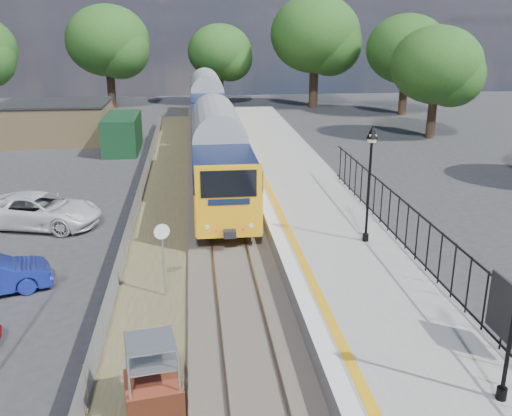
{
  "coord_description": "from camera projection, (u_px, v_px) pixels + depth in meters",
  "views": [
    {
      "loc": [
        -1.35,
        -14.39,
        9.2
      ],
      "look_at": [
        1.08,
        7.29,
        2.0
      ],
      "focal_mm": 40.0,
      "sensor_mm": 36.0,
      "label": 1
    }
  ],
  "objects": [
    {
      "name": "victorian_lamp_north",
      "position": [
        371.0,
        157.0,
        21.48
      ],
      "size": [
        0.44,
        0.44,
        4.6
      ],
      "color": "black",
      "rests_on": "platform"
    },
    {
      "name": "car_white",
      "position": [
        39.0,
        211.0,
        26.47
      ],
      "size": [
        6.17,
        4.01,
        1.58
      ],
      "primitive_type": "imported",
      "rotation": [
        0.0,
        0.0,
        1.31
      ],
      "color": "silver",
      "rests_on": "ground"
    },
    {
      "name": "tree_line",
      "position": [
        219.0,
        49.0,
        54.31
      ],
      "size": [
        56.8,
        43.8,
        11.88
      ],
      "color": "#332319",
      "rests_on": "ground"
    },
    {
      "name": "platform_edge",
      "position": [
        279.0,
        226.0,
        24.09
      ],
      "size": [
        0.9,
        70.0,
        0.01
      ],
      "color": "silver",
      "rests_on": "platform"
    },
    {
      "name": "wire_fence",
      "position": [
        136.0,
        209.0,
        27.29
      ],
      "size": [
        0.06,
        52.0,
        1.2
      ],
      "color": "#999EA3",
      "rests_on": "ground"
    },
    {
      "name": "platform",
      "position": [
        326.0,
        235.0,
        24.45
      ],
      "size": [
        5.0,
        70.0,
        0.9
      ],
      "primitive_type": "cube",
      "color": "gray",
      "rests_on": "ground"
    },
    {
      "name": "train",
      "position": [
        211.0,
        118.0,
        42.12
      ],
      "size": [
        2.82,
        40.83,
        3.51
      ],
      "color": "#EDA715",
      "rests_on": "ground"
    },
    {
      "name": "brick_plinth",
      "position": [
        153.0,
        380.0,
        13.59
      ],
      "size": [
        1.52,
        1.52,
        2.14
      ],
      "rotation": [
        0.0,
        0.0,
        0.16
      ],
      "color": "brown",
      "rests_on": "ground"
    },
    {
      "name": "track_bed",
      "position": [
        216.0,
        233.0,
        25.65
      ],
      "size": [
        5.9,
        80.0,
        0.29
      ],
      "color": "#473F38",
      "rests_on": "ground"
    },
    {
      "name": "palisade_fence",
      "position": [
        437.0,
        254.0,
        18.83
      ],
      "size": [
        0.12,
        26.0,
        2.0
      ],
      "color": "black",
      "rests_on": "platform"
    },
    {
      "name": "speed_sign",
      "position": [
        163.0,
        248.0,
        19.33
      ],
      "size": [
        0.53,
        0.21,
        2.73
      ],
      "rotation": [
        0.0,
        0.0,
        0.33
      ],
      "color": "#999EA3",
      "rests_on": "ground"
    },
    {
      "name": "outbuilding",
      "position": [
        69.0,
        124.0,
        44.42
      ],
      "size": [
        10.8,
        10.1,
        3.12
      ],
      "color": "tan",
      "rests_on": "ground"
    },
    {
      "name": "ground",
      "position": [
        247.0,
        352.0,
        16.6
      ],
      "size": [
        120.0,
        120.0,
        0.0
      ],
      "primitive_type": "plane",
      "color": "#2D2D30",
      "rests_on": "ground"
    }
  ]
}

